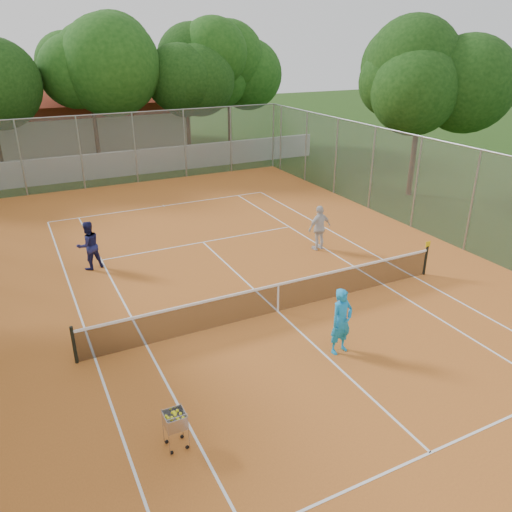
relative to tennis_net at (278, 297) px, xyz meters
name	(u,v)px	position (x,y,z in m)	size (l,w,h in m)	color
ground	(278,312)	(0.00, 0.00, -0.51)	(120.00, 120.00, 0.00)	#1A350E
court_pad	(278,312)	(0.00, 0.00, -0.50)	(18.00, 34.00, 0.02)	#C16825
court_lines	(278,311)	(0.00, 0.00, -0.49)	(10.98, 23.78, 0.01)	white
tennis_net	(278,297)	(0.00, 0.00, 0.00)	(11.88, 0.10, 0.98)	black
perimeter_fence	(279,252)	(0.00, 0.00, 1.49)	(18.00, 34.00, 4.00)	slate
boundary_wall	(129,163)	(0.00, 19.00, 0.24)	(26.00, 0.30, 1.50)	silver
clubhouse	(69,120)	(-2.00, 29.00, 1.69)	(16.40, 9.00, 4.40)	beige
tropical_trees	(111,87)	(0.00, 22.00, 4.49)	(29.00, 19.00, 10.00)	black
player_near	(341,321)	(0.45, -2.60, 0.43)	(0.67, 0.44, 1.84)	#198FD5
player_far_left	(89,245)	(-4.56, 5.83, 0.41)	(0.87, 0.68, 1.80)	#1B1D51
player_far_right	(320,228)	(3.87, 3.66, 0.41)	(1.06, 0.44, 1.80)	silver
ball_hopper	(176,429)	(-4.53, -3.93, -0.03)	(0.45, 0.45, 0.93)	#A9A8AF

